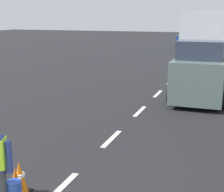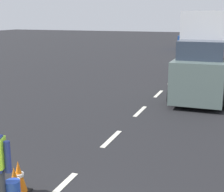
% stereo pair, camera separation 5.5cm
% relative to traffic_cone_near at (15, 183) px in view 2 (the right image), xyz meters
% --- Properties ---
extents(ground_plane, '(96.00, 96.00, 0.00)m').
position_rel_traffic_cone_near_xyz_m(ground_plane, '(0.59, 18.93, -0.32)').
color(ground_plane, black).
extents(lane_center_line, '(0.14, 46.40, 0.01)m').
position_rel_traffic_cone_near_xyz_m(lane_center_line, '(0.59, 23.13, -0.31)').
color(lane_center_line, silver).
rests_on(lane_center_line, ground).
extents(traffic_cone_near, '(0.36, 0.36, 0.64)m').
position_rel_traffic_cone_near_xyz_m(traffic_cone_near, '(0.00, 0.00, 0.00)').
color(traffic_cone_near, black).
rests_on(traffic_cone_near, ground).
extents(traffic_cone_far, '(0.36, 0.36, 0.66)m').
position_rel_traffic_cone_near_xyz_m(traffic_cone_far, '(-0.07, 0.22, 0.01)').
color(traffic_cone_far, black).
rests_on(traffic_cone_far, ground).
extents(delivery_truck, '(2.16, 4.60, 3.54)m').
position_rel_traffic_cone_near_xyz_m(delivery_truck, '(2.41, 9.62, 1.29)').
color(delivery_truck, slate).
rests_on(delivery_truck, ground).
extents(car_outgoing_far, '(2.08, 3.83, 2.07)m').
position_rel_traffic_cone_near_xyz_m(car_outgoing_far, '(2.20, 20.14, 0.65)').
color(car_outgoing_far, silver).
rests_on(car_outgoing_far, ground).
extents(car_oncoming_third, '(1.88, 4.40, 2.17)m').
position_rel_traffic_cone_near_xyz_m(car_oncoming_third, '(-0.93, 30.38, 0.69)').
color(car_oncoming_third, '#1E4799').
rests_on(car_oncoming_third, ground).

